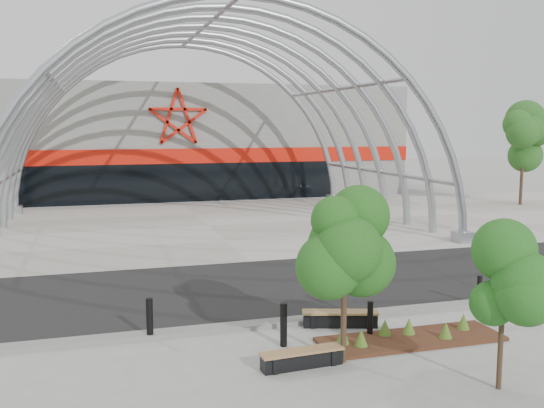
{
  "coord_description": "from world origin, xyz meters",
  "views": [
    {
      "loc": [
        -5.58,
        -14.76,
        5.14
      ],
      "look_at": [
        0.0,
        4.0,
        2.6
      ],
      "focal_mm": 40.0,
      "sensor_mm": 36.0,
      "label": 1
    }
  ],
  "objects": [
    {
      "name": "street_tree_1",
      "position": [
        1.93,
        -5.16,
        2.2
      ],
      "size": [
        1.3,
        1.3,
        3.07
      ],
      "color": "black",
      "rests_on": "ground"
    },
    {
      "name": "street_tree_0",
      "position": [
        -0.46,
        -3.02,
        2.87
      ],
      "size": [
        1.75,
        1.75,
        3.99
      ],
      "color": "#2E2114",
      "rests_on": "ground"
    },
    {
      "name": "planting_bed",
      "position": [
        1.56,
        -2.26,
        0.11
      ],
      "size": [
        4.52,
        1.39,
        0.48
      ],
      "color": "#381913",
      "rests_on": "ground"
    },
    {
      "name": "bg_tree_1",
      "position": [
        21.0,
        18.0,
        4.25
      ],
      "size": [
        2.7,
        2.7,
        5.91
      ],
      "color": "black",
      "rests_on": "ground"
    },
    {
      "name": "ground",
      "position": [
        0.0,
        0.0,
        0.0
      ],
      "size": [
        140.0,
        140.0,
        0.0
      ],
      "primitive_type": "plane",
      "color": "gray",
      "rests_on": "ground"
    },
    {
      "name": "bench_0",
      "position": [
        -1.43,
        -3.05,
        0.19
      ],
      "size": [
        1.86,
        0.52,
        0.39
      ],
      "color": "black",
      "rests_on": "ground"
    },
    {
      "name": "arena_building",
      "position": [
        0.0,
        33.45,
        3.99
      ],
      "size": [
        34.0,
        15.24,
        8.0
      ],
      "color": "slate",
      "rests_on": "ground"
    },
    {
      "name": "kerb",
      "position": [
        0.0,
        -0.25,
        0.06
      ],
      "size": [
        60.0,
        0.5,
        0.12
      ],
      "primitive_type": "cube",
      "color": "slate",
      "rests_on": "ground"
    },
    {
      "name": "bollard_4",
      "position": [
        4.96,
        -0.25,
        0.44
      ],
      "size": [
        0.14,
        0.14,
        0.88
      ],
      "primitive_type": "cylinder",
      "color": "black",
      "rests_on": "ground"
    },
    {
      "name": "bench_1",
      "position": [
        0.4,
        -0.82,
        0.2
      ],
      "size": [
        1.98,
        0.97,
        0.41
      ],
      "color": "black",
      "rests_on": "ground"
    },
    {
      "name": "forecourt",
      "position": [
        0.0,
        15.5,
        0.02
      ],
      "size": [
        60.0,
        17.0,
        0.04
      ],
      "primitive_type": "cube",
      "color": "#A19B90",
      "rests_on": "ground"
    },
    {
      "name": "bollard_0",
      "position": [
        -4.38,
        -0.37,
        0.51
      ],
      "size": [
        0.16,
        0.16,
        1.02
      ],
      "primitive_type": "cylinder",
      "color": "black",
      "rests_on": "ground"
    },
    {
      "name": "road",
      "position": [
        0.0,
        3.5,
        0.01
      ],
      "size": [
        140.0,
        7.0,
        0.02
      ],
      "primitive_type": "cube",
      "color": "black",
      "rests_on": "ground"
    },
    {
      "name": "vault_canopy",
      "position": [
        0.0,
        15.5,
        0.02
      ],
      "size": [
        20.8,
        15.8,
        20.36
      ],
      "color": "#959A9F",
      "rests_on": "ground"
    },
    {
      "name": "bollard_3",
      "position": [
        0.8,
        -1.74,
        0.44
      ],
      "size": [
        0.14,
        0.14,
        0.89
      ],
      "primitive_type": "cylinder",
      "color": "black",
      "rests_on": "ground"
    },
    {
      "name": "bollard_1",
      "position": [
        -1.43,
        -1.75,
        0.52
      ],
      "size": [
        0.17,
        0.17,
        1.04
      ],
      "primitive_type": "cylinder",
      "color": "black",
      "rests_on": "ground"
    },
    {
      "name": "bollard_2",
      "position": [
        1.03,
        0.36,
        0.44
      ],
      "size": [
        0.14,
        0.14,
        0.88
      ],
      "primitive_type": "cylinder",
      "color": "black",
      "rests_on": "ground"
    }
  ]
}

